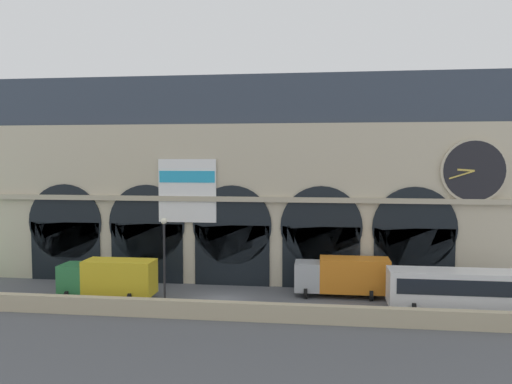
{
  "coord_description": "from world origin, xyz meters",
  "views": [
    {
      "loc": [
        7.68,
        -38.14,
        11.24
      ],
      "look_at": [
        2.1,
        5.0,
        8.21
      ],
      "focal_mm": 35.6,
      "sensor_mm": 36.0,
      "label": 1
    }
  ],
  "objects_px": {
    "box_truck_mideast": "(343,275)",
    "bus_east": "(467,289)",
    "box_truck_midwest": "(109,278)",
    "street_lamp_quayside": "(164,253)"
  },
  "relations": [
    {
      "from": "box_truck_midwest",
      "to": "street_lamp_quayside",
      "type": "relative_size",
      "value": 1.09
    },
    {
      "from": "box_truck_midwest",
      "to": "bus_east",
      "type": "bearing_deg",
      "value": -0.7
    },
    {
      "from": "box_truck_midwest",
      "to": "bus_east",
      "type": "height_order",
      "value": "box_truck_midwest"
    },
    {
      "from": "bus_east",
      "to": "box_truck_midwest",
      "type": "bearing_deg",
      "value": 179.3
    },
    {
      "from": "bus_east",
      "to": "street_lamp_quayside",
      "type": "distance_m",
      "value": 21.79
    },
    {
      "from": "box_truck_mideast",
      "to": "bus_east",
      "type": "distance_m",
      "value": 9.26
    },
    {
      "from": "box_truck_midwest",
      "to": "bus_east",
      "type": "relative_size",
      "value": 0.68
    },
    {
      "from": "box_truck_midwest",
      "to": "box_truck_mideast",
      "type": "xyz_separation_m",
      "value": [
        18.39,
        3.13,
        0.0
      ]
    },
    {
      "from": "street_lamp_quayside",
      "to": "box_truck_midwest",
      "type": "bearing_deg",
      "value": 150.92
    },
    {
      "from": "box_truck_midwest",
      "to": "street_lamp_quayside",
      "type": "distance_m",
      "value": 6.88
    }
  ]
}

